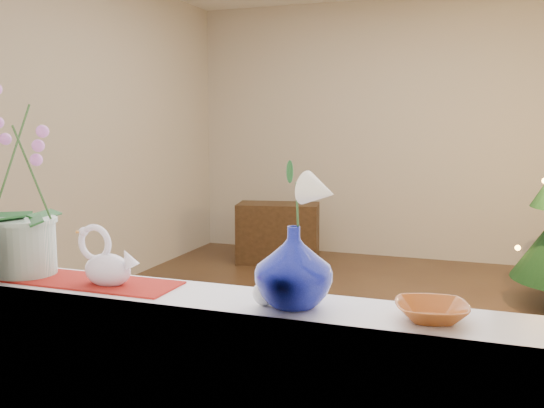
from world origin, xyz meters
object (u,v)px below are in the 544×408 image
at_px(paperweight, 265,293).
at_px(amber_dish, 432,313).
at_px(blue_vase, 294,261).
at_px(orchid_pot, 21,181).
at_px(side_table, 278,233).
at_px(swan, 107,257).

relative_size(paperweight, amber_dish, 0.43).
xyz_separation_m(blue_vase, amber_dish, (0.38, 0.01, -0.11)).
bearing_deg(orchid_pot, blue_vase, -1.21).
xyz_separation_m(paperweight, side_table, (-1.43, 4.21, -0.65)).
bearing_deg(paperweight, swan, 177.43).
relative_size(swan, amber_dish, 1.34).
distance_m(amber_dish, side_table, 4.64).
bearing_deg(side_table, amber_dish, -77.18).
bearing_deg(blue_vase, swan, 179.52).
height_order(paperweight, amber_dish, paperweight).
xyz_separation_m(swan, blue_vase, (0.62, -0.01, 0.04)).
bearing_deg(amber_dish, orchid_pot, 179.42).
bearing_deg(amber_dish, paperweight, -176.77).
bearing_deg(swan, paperweight, -23.21).
bearing_deg(blue_vase, amber_dish, 1.02).
bearing_deg(paperweight, side_table, 108.79).
bearing_deg(paperweight, orchid_pot, 177.44).
bearing_deg(orchid_pot, side_table, 97.57).
distance_m(blue_vase, amber_dish, 0.39).
height_order(blue_vase, paperweight, blue_vase).
distance_m(paperweight, side_table, 4.50).
bearing_deg(blue_vase, orchid_pot, 178.79).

